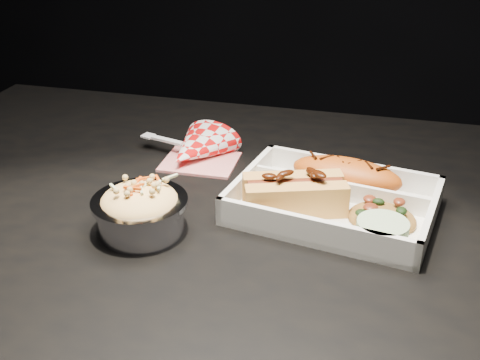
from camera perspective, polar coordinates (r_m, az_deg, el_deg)
name	(u,v)px	position (r m, az deg, el deg)	size (l,w,h in m)	color
dining_table	(249,271)	(0.83, 0.83, -8.66)	(1.20, 0.80, 0.75)	black
food_tray	(334,205)	(0.79, 8.87, -2.35)	(0.28, 0.22, 0.04)	silver
fried_pastry	(346,174)	(0.83, 10.04, 0.53)	(0.15, 0.06, 0.04)	#BB5012
hotdog	(295,192)	(0.77, 5.20, -1.10)	(0.14, 0.10, 0.06)	#DD9D4B
fried_rice_mound	(383,211)	(0.76, 13.39, -2.85)	(0.09, 0.07, 0.03)	#9F6A2E
cupcake_liner	(382,233)	(0.72, 13.31, -4.91)	(0.06, 0.06, 0.03)	#A9C595
foil_coleslaw_cup	(140,208)	(0.74, -9.46, -2.67)	(0.12, 0.12, 0.07)	silver
napkin_fork	(196,150)	(0.92, -4.22, 2.90)	(0.16, 0.13, 0.10)	red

